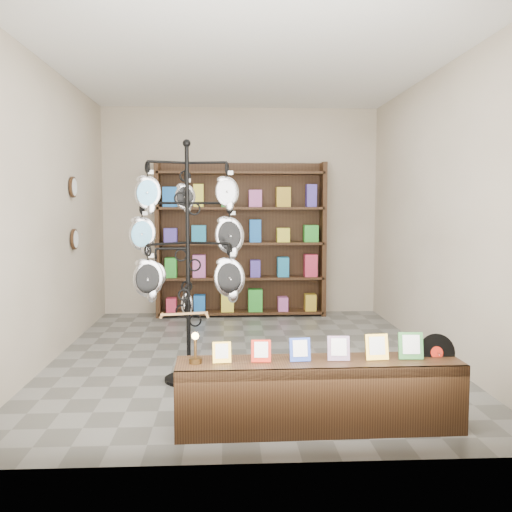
{
  "coord_description": "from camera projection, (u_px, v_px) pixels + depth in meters",
  "views": [
    {
      "loc": [
        -0.22,
        -5.88,
        1.59
      ],
      "look_at": [
        0.04,
        -1.0,
        1.15
      ],
      "focal_mm": 40.0,
      "sensor_mm": 36.0,
      "label": 1
    }
  ],
  "objects": [
    {
      "name": "wall_clocks",
      "position": [
        74.0,
        213.0,
        6.56
      ],
      "size": [
        0.03,
        0.24,
        0.84
      ],
      "color": "black",
      "rests_on": "ground"
    },
    {
      "name": "front_shelf",
      "position": [
        319.0,
        394.0,
        4.05
      ],
      "size": [
        2.02,
        0.45,
        0.71
      ],
      "rotation": [
        0.0,
        0.0,
        0.02
      ],
      "color": "black",
      "rests_on": "ground"
    },
    {
      "name": "display_tree",
      "position": [
        188.0,
        243.0,
        5.08
      ],
      "size": [
        1.11,
        1.01,
        2.17
      ],
      "rotation": [
        0.0,
        0.0,
        0.13
      ],
      "color": "black",
      "rests_on": "ground"
    },
    {
      "name": "back_shelving",
      "position": [
        241.0,
        244.0,
        8.2
      ],
      "size": [
        2.42,
        0.36,
        2.2
      ],
      "color": "black",
      "rests_on": "ground"
    },
    {
      "name": "room_envelope",
      "position": [
        247.0,
        180.0,
        5.84
      ],
      "size": [
        5.0,
        5.0,
        5.0
      ],
      "color": "beige",
      "rests_on": "ground"
    },
    {
      "name": "ground",
      "position": [
        247.0,
        357.0,
        6.01
      ],
      "size": [
        5.0,
        5.0,
        0.0
      ],
      "primitive_type": "plane",
      "color": "slate",
      "rests_on": "ground"
    }
  ]
}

